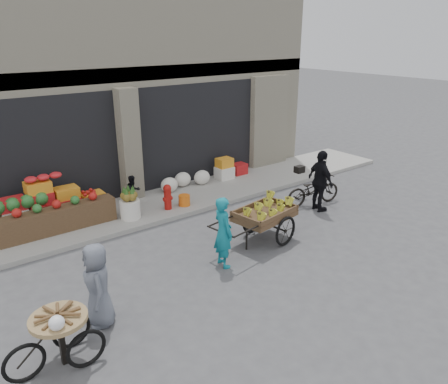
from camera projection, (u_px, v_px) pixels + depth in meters
ground at (239, 269)px, 9.23m from camera, size 80.00×80.00×0.00m
sidewalk at (148, 208)px, 12.27m from camera, size 18.00×2.20×0.12m
building at (83, 76)px, 14.05m from camera, size 14.00×6.45×7.00m
fruit_display at (51, 205)px, 10.85m from camera, size 3.10×1.12×1.24m
pineapple_bin at (130, 209)px, 11.36m from camera, size 0.52×0.52×0.50m
fire_hydrant at (168, 196)px, 11.90m from camera, size 0.22×0.22×0.71m
orange_bucket at (184, 200)px, 12.23m from camera, size 0.32×0.32×0.30m
right_bay_goods at (211, 173)px, 14.08m from camera, size 3.35×0.60×0.70m
seated_person at (133, 192)px, 11.96m from camera, size 0.51×0.43×0.93m
banana_cart at (263, 213)px, 10.19m from camera, size 2.55×1.34×1.02m
vendor_woman at (223, 232)px, 9.13m from camera, size 0.45×0.61×1.56m
tricycle_cart at (60, 332)px, 6.43m from camera, size 1.44×0.88×0.95m
vendor_grey at (98, 285)px, 7.28m from camera, size 0.64×0.83×1.50m
bicycle at (313, 190)px, 12.51m from camera, size 1.80×0.96×0.90m
cyclist at (320, 181)px, 11.95m from camera, size 0.63×1.08×1.72m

